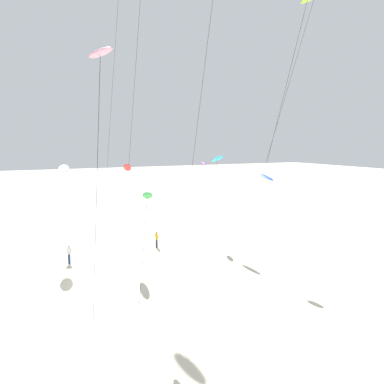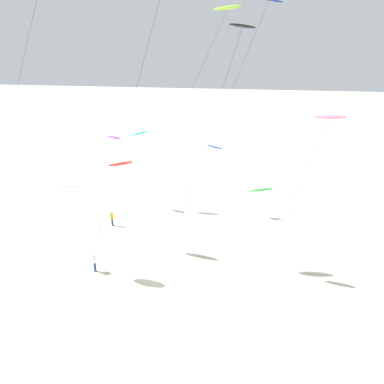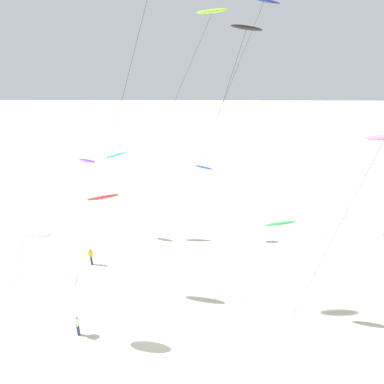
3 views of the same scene
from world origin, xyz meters
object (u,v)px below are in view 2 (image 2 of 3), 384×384
(kite_pink, at_px, (329,119))
(kite_black, at_px, (241,31))
(kite_purple, at_px, (114,138))
(kite_lime, at_px, (227,9))
(kite_cyan, at_px, (138,134))
(kite_navy, at_px, (268,2))
(kite_flyer_middle, at_px, (94,263))
(kite_flyer_nearest, at_px, (112,218))
(kite_blue, at_px, (214,148))
(kite_red, at_px, (120,164))
(kite_green, at_px, (260,191))
(kite_white, at_px, (59,182))

(kite_pink, relative_size, kite_black, 0.71)
(kite_pink, height_order, kite_purple, kite_pink)
(kite_lime, xyz_separation_m, kite_cyan, (-9.63, -3.38, -13.35))
(kite_navy, xyz_separation_m, kite_flyer_middle, (-13.99, -14.66, -21.81))
(kite_purple, bearing_deg, kite_flyer_nearest, -77.66)
(kite_flyer_middle, bearing_deg, kite_blue, 58.10)
(kite_navy, distance_m, kite_red, 21.34)
(kite_green, height_order, kite_flyer_nearest, kite_green)
(kite_flyer_middle, bearing_deg, kite_purple, 100.93)
(kite_black, distance_m, kite_flyer_middle, 23.88)
(kite_red, bearing_deg, kite_black, 15.05)
(kite_lime, relative_size, kite_purple, 2.64)
(kite_cyan, xyz_separation_m, kite_navy, (13.87, -0.36, 13.70))
(kite_lime, distance_m, kite_green, 22.09)
(kite_lime, distance_m, kite_cyan, 16.80)
(kite_flyer_middle, bearing_deg, kite_navy, 46.32)
(kite_blue, distance_m, kite_black, 14.17)
(kite_green, distance_m, kite_black, 13.76)
(kite_green, height_order, kite_blue, kite_green)
(kite_blue, distance_m, kite_navy, 15.66)
(kite_red, bearing_deg, kite_flyer_middle, -103.16)
(kite_green, height_order, kite_flyer_middle, kite_green)
(kite_green, bearing_deg, kite_lime, 105.46)
(kite_pink, relative_size, kite_white, 1.68)
(kite_navy, relative_size, kite_flyer_nearest, 14.02)
(kite_black, xyz_separation_m, kite_flyer_middle, (-11.76, -8.00, -19.18))
(kite_black, relative_size, kite_navy, 0.89)
(kite_lime, height_order, kite_white, kite_lime)
(kite_blue, relative_size, kite_navy, 0.35)
(kite_blue, height_order, kite_flyer_nearest, kite_blue)
(kite_purple, distance_m, kite_flyer_middle, 17.00)
(kite_cyan, distance_m, kite_pink, 24.80)
(kite_white, xyz_separation_m, kite_red, (3.66, 4.98, 0.16))
(kite_navy, bearing_deg, kite_white, -138.67)
(kite_cyan, xyz_separation_m, kite_white, (-2.58, -14.83, -0.67))
(kite_red, xyz_separation_m, kite_flyer_nearest, (-2.78, 3.77, -7.60))
(kite_white, xyz_separation_m, kite_navy, (16.45, 14.47, 14.37))
(kite_flyer_nearest, bearing_deg, kite_navy, 20.16)
(kite_green, relative_size, kite_red, 0.90)
(kite_green, relative_size, kite_white, 0.94)
(kite_black, bearing_deg, kite_blue, 111.97)
(kite_white, relative_size, kite_red, 0.96)
(kite_purple, relative_size, kite_flyer_nearest, 5.20)
(kite_cyan, bearing_deg, kite_lime, 19.35)
(kite_cyan, distance_m, kite_flyer_middle, 17.07)
(kite_cyan, distance_m, kite_purple, 3.08)
(kite_blue, xyz_separation_m, kite_red, (-7.89, -9.45, 0.67))
(kite_green, relative_size, kite_purple, 0.95)
(kite_green, xyz_separation_m, kite_navy, (-0.17, 12.20, 14.99))
(kite_pink, height_order, kite_black, kite_black)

